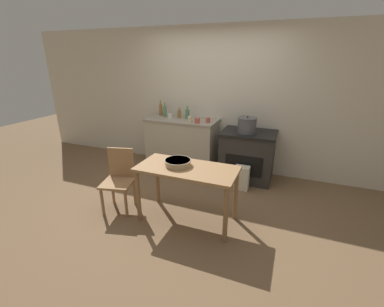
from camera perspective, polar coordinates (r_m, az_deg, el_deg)
ground_plane at (r=3.84m, az=-2.67°, el=-11.01°), size 14.00×14.00×0.00m
wall_back at (r=4.82m, az=5.01°, el=11.68°), size 8.00×0.07×2.55m
counter_cabinet at (r=4.88m, az=-2.21°, el=2.23°), size 1.32×0.61×0.95m
stove at (r=4.54m, az=12.18°, el=-0.39°), size 0.90×0.68×0.85m
work_table at (r=3.20m, az=-1.11°, el=-4.97°), size 1.24×0.60×0.74m
chair at (r=3.69m, az=-15.86°, el=-5.24°), size 0.49×0.49×0.85m
flour_sack at (r=4.22m, az=10.99°, el=-5.31°), size 0.23×0.16×0.39m
stock_pot at (r=4.30m, az=12.13°, el=6.17°), size 0.31×0.31×0.28m
mixing_bowl_large at (r=3.21m, az=-3.17°, el=-1.94°), size 0.34×0.34×0.07m
bottle_far_left at (r=4.76m, az=-1.02°, el=8.81°), size 0.08×0.08×0.23m
bottle_left at (r=5.08m, az=-6.96°, el=9.64°), size 0.07×0.07×0.29m
bottle_mid_left at (r=4.97m, az=-6.00°, el=9.33°), size 0.06×0.06×0.26m
bottle_center_left at (r=4.84m, az=-2.81°, el=8.78°), size 0.07×0.07×0.19m
cup_center at (r=4.50m, az=3.57°, el=7.42°), size 0.07×0.07×0.08m
cup_center_right at (r=4.82m, az=-4.94°, el=8.30°), size 0.08×0.08×0.09m
cup_mid_right at (r=4.43m, az=1.18°, el=7.31°), size 0.09×0.09×0.09m
cup_right at (r=4.50m, az=-0.50°, el=7.59°), size 0.07×0.07×0.10m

